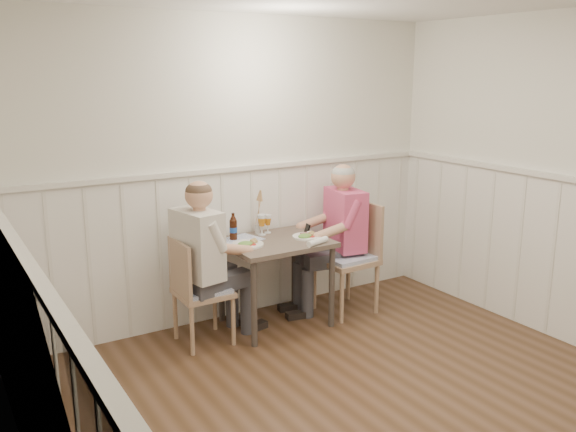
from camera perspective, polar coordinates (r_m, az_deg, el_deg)
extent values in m
cube|color=white|center=(5.28, -4.97, 4.27)|extent=(4.00, 0.04, 2.60)
cube|color=white|center=(2.58, -22.73, -6.57)|extent=(0.04, 4.50, 2.60)
cube|color=white|center=(5.41, -4.76, -2.56)|extent=(3.98, 0.03, 1.30)
cube|color=silver|center=(5.25, -4.83, 4.44)|extent=(3.98, 0.06, 0.04)
cube|color=silver|center=(2.58, -22.11, -6.06)|extent=(0.06, 4.48, 0.04)
cube|color=brown|center=(5.13, -1.17, -2.49)|extent=(0.85, 0.70, 0.04)
cylinder|color=#3F3833|center=(4.83, -3.20, -8.25)|extent=(0.05, 0.05, 0.71)
cylinder|color=#3F3833|center=(5.33, -6.27, -6.17)|extent=(0.05, 0.05, 0.71)
cylinder|color=#3F3833|center=(5.20, 4.12, -6.65)|extent=(0.05, 0.05, 0.71)
cylinder|color=#3F3833|center=(5.67, 0.59, -4.89)|extent=(0.05, 0.05, 0.71)
cube|color=#997E63|center=(5.50, 5.42, -4.16)|extent=(0.49, 0.49, 0.04)
cube|color=#5A6AA4|center=(5.49, 5.43, -3.77)|extent=(0.44, 0.44, 0.03)
cube|color=#997E63|center=(5.56, 7.18, -1.15)|extent=(0.05, 0.47, 0.49)
cylinder|color=#997E63|center=(5.56, 8.29, -6.77)|extent=(0.04, 0.04, 0.46)
cylinder|color=#997E63|center=(5.32, 5.05, -7.65)|extent=(0.04, 0.04, 0.46)
cylinder|color=#997E63|center=(5.85, 5.66, -5.67)|extent=(0.04, 0.04, 0.46)
cylinder|color=#997E63|center=(5.62, 2.47, -6.44)|extent=(0.04, 0.04, 0.46)
cube|color=#997E63|center=(4.92, -7.95, -7.12)|extent=(0.41, 0.41, 0.04)
cube|color=#5A6AA4|center=(4.91, -7.96, -6.75)|extent=(0.37, 0.37, 0.03)
cube|color=#997E63|center=(4.78, -10.08, -4.86)|extent=(0.03, 0.41, 0.43)
cylinder|color=#997E63|center=(5.09, -10.50, -9.15)|extent=(0.04, 0.04, 0.40)
cylinder|color=#997E63|center=(5.22, -6.86, -8.46)|extent=(0.04, 0.04, 0.40)
cylinder|color=#997E63|center=(4.79, -8.96, -10.58)|extent=(0.04, 0.04, 0.40)
cylinder|color=#997E63|center=(4.92, -5.13, -9.80)|extent=(0.04, 0.04, 0.40)
cube|color=#3F3F47|center=(5.67, 5.06, -6.36)|extent=(0.50, 0.47, 0.45)
cube|color=#3F3F47|center=(5.50, 3.27, -3.86)|extent=(0.47, 0.42, 0.13)
cube|color=#E1426C|center=(5.49, 5.19, -0.32)|extent=(0.31, 0.47, 0.54)
sphere|color=tan|center=(5.41, 5.28, 3.70)|extent=(0.22, 0.22, 0.22)
sphere|color=#A5A5A0|center=(5.41, 5.29, 4.01)|extent=(0.21, 0.21, 0.21)
cube|color=black|center=(5.34, 1.77, -0.60)|extent=(0.03, 0.07, 0.13)
cube|color=#3F3F47|center=(4.98, -8.05, -9.35)|extent=(0.50, 0.47, 0.44)
cube|color=#3F3F47|center=(4.98, -6.31, -5.82)|extent=(0.48, 0.43, 0.13)
cube|color=silver|center=(4.78, -8.28, -2.61)|extent=(0.32, 0.47, 0.54)
sphere|color=tan|center=(4.68, -8.44, 1.95)|extent=(0.22, 0.22, 0.22)
sphere|color=#4C3828|center=(4.68, -8.46, 2.30)|extent=(0.21, 0.21, 0.21)
cylinder|color=white|center=(5.20, 1.76, -1.94)|extent=(0.24, 0.24, 0.02)
ellipsoid|color=#3F722D|center=(5.15, 1.59, -1.73)|extent=(0.12, 0.10, 0.05)
sphere|color=tan|center=(5.23, 2.20, -1.58)|extent=(0.03, 0.03, 0.03)
cube|color=#915050|center=(5.25, 1.60, -1.63)|extent=(0.07, 0.05, 0.01)
cylinder|color=white|center=(5.28, 2.06, -1.48)|extent=(0.05, 0.05, 0.03)
cylinder|color=white|center=(4.98, -3.78, -2.67)|extent=(0.26, 0.26, 0.02)
ellipsoid|color=#3F722D|center=(4.93, -4.03, -2.45)|extent=(0.13, 0.11, 0.05)
sphere|color=tan|center=(5.00, -3.25, -2.27)|extent=(0.03, 0.03, 0.03)
cylinder|color=silver|center=(5.35, -1.91, -1.56)|extent=(0.06, 0.06, 0.01)
cylinder|color=silver|center=(5.34, -1.91, -1.17)|extent=(0.01, 0.01, 0.07)
cone|color=orange|center=(5.32, -1.91, -0.51)|extent=(0.06, 0.06, 0.06)
cylinder|color=silver|center=(5.31, -1.92, -0.04)|extent=(0.06, 0.06, 0.03)
cylinder|color=silver|center=(5.28, -2.46, -1.76)|extent=(0.07, 0.07, 0.01)
cylinder|color=silver|center=(5.27, -2.46, -1.32)|extent=(0.01, 0.01, 0.08)
cone|color=orange|center=(5.25, -2.47, -0.56)|extent=(0.07, 0.07, 0.07)
cylinder|color=silver|center=(5.24, -2.48, -0.02)|extent=(0.07, 0.07, 0.03)
cylinder|color=black|center=(5.13, -5.14, -1.34)|extent=(0.06, 0.06, 0.17)
cone|color=black|center=(5.10, -5.16, -0.21)|extent=(0.06, 0.06, 0.04)
cylinder|color=black|center=(5.09, -5.17, 0.11)|extent=(0.03, 0.03, 0.03)
cylinder|color=#1D4AA8|center=(5.12, -5.14, -1.29)|extent=(0.07, 0.07, 0.04)
cylinder|color=white|center=(4.99, 2.79, -2.41)|extent=(0.23, 0.12, 0.05)
cylinder|color=silver|center=(5.31, -2.87, -1.25)|extent=(0.05, 0.05, 0.08)
cylinder|color=tan|center=(5.27, -2.88, 0.31)|extent=(0.03, 0.03, 0.28)
cone|color=tan|center=(5.24, -2.91, 2.13)|extent=(0.04, 0.04, 0.10)
cube|color=#5A6AA4|center=(5.13, -4.49, -2.24)|extent=(0.39, 0.34, 0.01)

